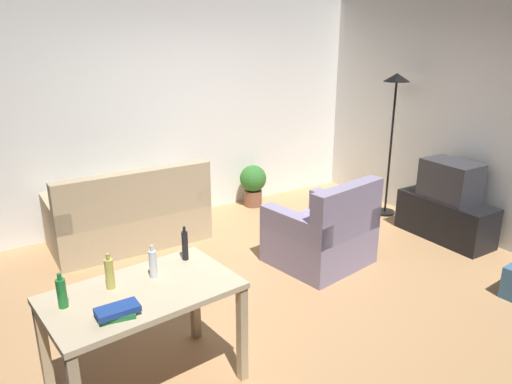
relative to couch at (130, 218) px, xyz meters
name	(u,v)px	position (x,y,z in m)	size (l,w,h in m)	color
ground_plane	(275,282)	(0.89, -1.59, -0.32)	(5.20, 4.40, 0.02)	tan
wall_rear	(177,110)	(0.89, 0.61, 1.04)	(5.20, 0.10, 2.70)	white
wall_right	(463,117)	(3.49, -1.59, 1.04)	(0.10, 4.40, 2.70)	silver
couch	(130,218)	(0.00, 0.00, 0.00)	(1.68, 0.84, 0.92)	tan
tv_stand	(445,218)	(3.14, -1.78, -0.07)	(0.44, 1.10, 0.48)	black
tv	(451,180)	(3.14, -1.78, 0.39)	(0.41, 0.60, 0.44)	#2D2D33
torchiere_lamp	(394,106)	(3.14, -0.86, 1.11)	(0.32, 0.32, 1.81)	black
desk	(143,305)	(-0.67, -2.36, 0.34)	(1.27, 0.82, 0.76)	#C6B28E
potted_plant	(253,183)	(1.82, 0.31, 0.02)	(0.36, 0.36, 0.57)	brown
armchair	(323,235)	(1.52, -1.54, 0.01)	(1.03, 0.98, 0.92)	gray
bottle_green	(62,293)	(-1.13, -2.31, 0.55)	(0.06, 0.06, 0.22)	#1E722D
bottle_squat	(110,273)	(-0.83, -2.24, 0.56)	(0.06, 0.06, 0.24)	#BCB24C
bottle_clear	(153,263)	(-0.54, -2.24, 0.55)	(0.05, 0.05, 0.23)	silver
bottle_dark	(185,245)	(-0.26, -2.12, 0.56)	(0.04, 0.04, 0.25)	black
book_stack	(117,312)	(-0.89, -2.58, 0.48)	(0.25, 0.17, 0.06)	#236B33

